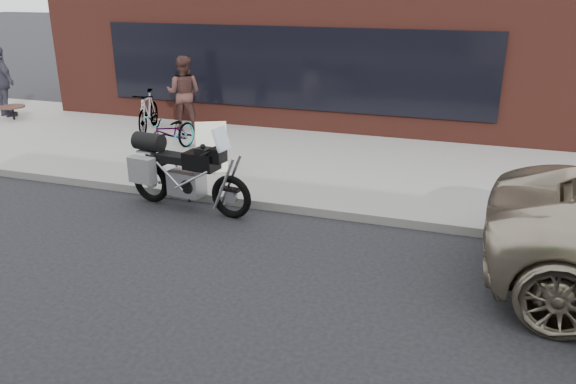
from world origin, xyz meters
name	(u,v)px	position (x,y,z in m)	size (l,w,h in m)	color
ground	(198,356)	(0.00, 0.00, 0.00)	(120.00, 120.00, 0.00)	black
near_sidewalk	(347,161)	(0.00, 7.00, 0.07)	(44.00, 6.00, 0.15)	gray
storefront	(337,30)	(-2.00, 13.98, 2.25)	(14.00, 10.07, 4.50)	#52221A
motorcycle	(180,172)	(-2.16, 3.64, 0.66)	(2.40, 0.79, 1.52)	black
bicycle_front	(171,133)	(-3.76, 6.12, 0.59)	(0.59, 1.69, 0.89)	gray
bicycle_rear	(148,111)	(-5.27, 7.67, 0.66)	(0.48, 1.71, 1.03)	gray
sandwich_sign	(212,146)	(-2.40, 5.37, 0.64)	(0.80, 0.77, 0.97)	white
cafe_table	(12,107)	(-9.50, 7.62, 0.50)	(0.66, 0.66, 0.38)	black
cafe_patron_left	(184,93)	(-4.50, 8.17, 1.08)	(0.90, 0.70, 1.85)	#452925
cafe_patron_right	(2,81)	(-10.00, 7.92, 1.13)	(1.15, 0.48, 1.95)	#3D3B4B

